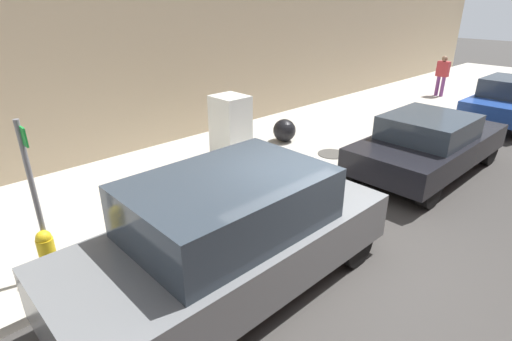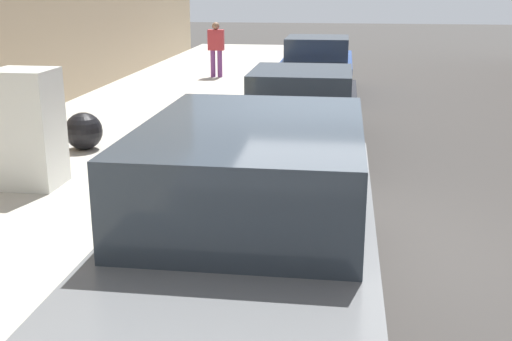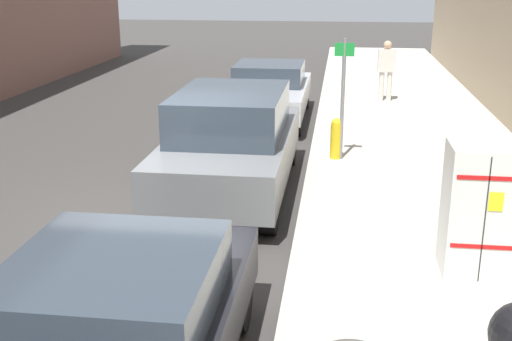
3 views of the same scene
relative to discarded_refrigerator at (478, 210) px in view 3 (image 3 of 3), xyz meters
The scene contains 8 objects.
ground_plane 4.62m from the discarded_refrigerator, 20.01° to the right, with size 80.00×80.00×0.00m, color #383533.
sidewalk_slab 1.77m from the discarded_refrigerator, 89.48° to the right, with size 4.37×44.00×0.14m, color #B2ADA0.
discarded_refrigerator is the anchor object (origin of this frame).
street_sign_post 4.93m from the discarded_refrigerator, 70.94° to the right, with size 0.36×0.07×2.28m.
fire_hydrant 4.99m from the discarded_refrigerator, 70.08° to the right, with size 0.22×0.22×0.78m.
pedestrian_standing_near 10.58m from the discarded_refrigerator, 87.72° to the right, with size 0.47×0.22×1.65m.
parked_sedan_silver 9.14m from the discarded_refrigerator, 68.02° to the right, with size 1.89×4.32×1.39m.
parked_suv_gray 4.48m from the discarded_refrigerator, 40.29° to the right, with size 1.94×4.60×1.72m.
Camera 3 is at (-2.60, 8.83, 3.59)m, focal length 45.00 mm.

